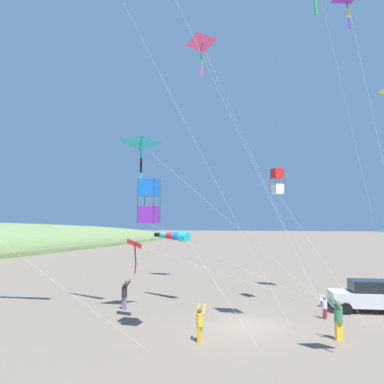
{
  "coord_description": "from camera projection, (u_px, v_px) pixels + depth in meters",
  "views": [
    {
      "loc": [
        -3.58,
        19.63,
        5.16
      ],
      "look_at": [
        2.82,
        0.14,
        6.95
      ],
      "focal_mm": 35.21,
      "sensor_mm": 36.0,
      "label": 1
    }
  ],
  "objects": [
    {
      "name": "ground_plane",
      "position": [
        245.0,
        326.0,
        19.25
      ],
      "size": [
        600.0,
        600.0,
        0.0
      ],
      "primitive_type": "plane",
      "color": "#756654"
    },
    {
      "name": "parked_car",
      "position": [
        369.0,
        295.0,
        22.42
      ],
      "size": [
        4.55,
        2.64,
        1.85
      ],
      "color": "silver",
      "rests_on": "ground_plane"
    },
    {
      "name": "cooler_box",
      "position": [
        325.0,
        303.0,
        23.8
      ],
      "size": [
        0.62,
        0.42,
        0.42
      ],
      "color": "purple",
      "rests_on": "ground_plane"
    },
    {
      "name": "person_adult_flyer",
      "position": [
        338.0,
        317.0,
        16.94
      ],
      "size": [
        0.68,
        0.63,
        1.89
      ],
      "color": "gold",
      "rests_on": "ground_plane"
    },
    {
      "name": "person_child_green_jacket",
      "position": [
        325.0,
        306.0,
        20.7
      ],
      "size": [
        0.47,
        0.46,
        1.3
      ],
      "color": "#B72833",
      "rests_on": "ground_plane"
    },
    {
      "name": "person_child_grey_jacket",
      "position": [
        200.0,
        322.0,
        16.64
      ],
      "size": [
        0.4,
        0.5,
        1.62
      ],
      "color": "gold",
      "rests_on": "ground_plane"
    },
    {
      "name": "person_bystander_far",
      "position": [
        124.0,
        293.0,
        23.03
      ],
      "size": [
        0.57,
        0.46,
        1.77
      ],
      "color": "#8E6B9E",
      "rests_on": "ground_plane"
    },
    {
      "name": "kite_windsock_purple_drifting",
      "position": [
        175.0,
        236.0,
        25.94
      ],
      "size": [
        8.67,
        8.9,
        4.68
      ],
      "color": "#1EB7C6",
      "rests_on": "ground_plane"
    },
    {
      "name": "kite_box_striped_overhead",
      "position": [
        149.0,
        201.0,
        18.06
      ],
      "size": [
        8.87,
        8.31,
        7.35
      ],
      "color": "blue",
      "rests_on": "ground_plane"
    },
    {
      "name": "kite_delta_long_streamer_left",
      "position": [
        136.0,
        244.0,
        20.68
      ],
      "size": [
        9.47,
        8.64,
        4.44
      ],
      "color": "red",
      "rests_on": "ground_plane"
    },
    {
      "name": "kite_box_blue_topmost",
      "position": [
        277.0,
        181.0,
        24.98
      ],
      "size": [
        5.19,
        4.31,
        8.87
      ],
      "color": "red",
      "rests_on": "ground_plane"
    },
    {
      "name": "kite_delta_magenta_far_left",
      "position": [
        141.0,
        143.0,
        21.88
      ],
      "size": [
        11.99,
        3.84,
        10.28
      ],
      "color": "#1EB7C6",
      "rests_on": "ground_plane"
    },
    {
      "name": "kite_delta_red_high_left",
      "position": [
        202.0,
        44.0,
        32.82
      ],
      "size": [
        10.18,
        3.14,
        21.56
      ],
      "color": "#EF4C93",
      "rests_on": "ground_plane"
    }
  ]
}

